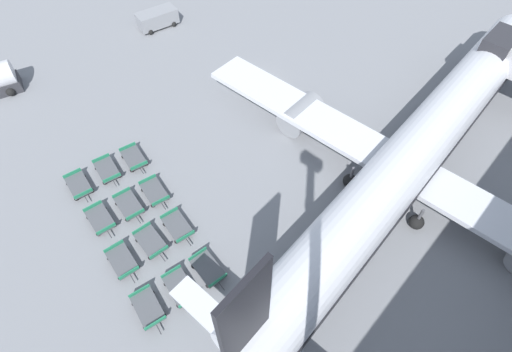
# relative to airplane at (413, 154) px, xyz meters

# --- Properties ---
(ground_plane) EXTENTS (500.00, 500.00, 0.00)m
(ground_plane) POSITION_rel_airplane_xyz_m (-17.34, 0.80, -3.14)
(ground_plane) COLOR gray
(airplane) EXTENTS (39.64, 46.69, 12.82)m
(airplane) POSITION_rel_airplane_xyz_m (0.00, 0.00, 0.00)
(airplane) COLOR silver
(airplane) RESTS_ON ground_plane
(service_van) EXTENTS (3.27, 5.05, 1.93)m
(service_van) POSITION_rel_airplane_xyz_m (-33.57, 0.53, -2.08)
(service_van) COLOR gray
(service_van) RESTS_ON ground_plane
(baggage_dolly_row_near_col_a) EXTENTS (3.46, 2.03, 0.92)m
(baggage_dolly_row_near_col_a) POSITION_rel_airplane_xyz_m (-19.11, -19.26, -2.67)
(baggage_dolly_row_near_col_a) COLOR #515459
(baggage_dolly_row_near_col_a) RESTS_ON ground_plane
(baggage_dolly_row_near_col_b) EXTENTS (3.45, 1.97, 0.92)m
(baggage_dolly_row_near_col_b) POSITION_rel_airplane_xyz_m (-14.99, -19.91, -2.67)
(baggage_dolly_row_near_col_b) COLOR #515459
(baggage_dolly_row_near_col_b) RESTS_ON ground_plane
(baggage_dolly_row_near_col_c) EXTENTS (3.46, 1.99, 0.92)m
(baggage_dolly_row_near_col_c) POSITION_rel_airplane_xyz_m (-10.80, -20.84, -2.67)
(baggage_dolly_row_near_col_c) COLOR #515459
(baggage_dolly_row_near_col_c) RESTS_ON ground_plane
(baggage_dolly_row_near_col_d) EXTENTS (3.46, 2.11, 0.92)m
(baggage_dolly_row_near_col_d) POSITION_rel_airplane_xyz_m (-6.68, -21.68, -2.67)
(baggage_dolly_row_near_col_d) COLOR #515459
(baggage_dolly_row_near_col_d) RESTS_ON ground_plane
(baggage_dolly_row_mid_a_col_a) EXTENTS (3.46, 2.10, 0.92)m
(baggage_dolly_row_mid_a_col_a) POSITION_rel_airplane_xyz_m (-18.77, -16.72, -2.67)
(baggage_dolly_row_mid_a_col_a) COLOR #515459
(baggage_dolly_row_mid_a_col_a) RESTS_ON ground_plane
(baggage_dolly_row_mid_a_col_b) EXTENTS (3.46, 2.00, 0.92)m
(baggage_dolly_row_mid_a_col_b) POSITION_rel_airplane_xyz_m (-14.43, -17.61, -2.67)
(baggage_dolly_row_mid_a_col_b) COLOR #515459
(baggage_dolly_row_mid_a_col_b) RESTS_ON ground_plane
(baggage_dolly_row_mid_a_col_c) EXTENTS (3.44, 1.90, 0.92)m
(baggage_dolly_row_mid_a_col_c) POSITION_rel_airplane_xyz_m (-10.53, -18.45, -2.67)
(baggage_dolly_row_mid_a_col_c) COLOR #515459
(baggage_dolly_row_mid_a_col_c) RESTS_ON ground_plane
(baggage_dolly_row_mid_a_col_d) EXTENTS (3.46, 2.05, 0.92)m
(baggage_dolly_row_mid_a_col_d) POSITION_rel_airplane_xyz_m (-6.20, -19.28, -2.67)
(baggage_dolly_row_mid_a_col_d) COLOR #515459
(baggage_dolly_row_mid_a_col_d) RESTS_ON ground_plane
(baggage_dolly_row_mid_b_col_a) EXTENTS (3.46, 2.11, 0.92)m
(baggage_dolly_row_mid_b_col_a) POSITION_rel_airplane_xyz_m (-18.19, -14.36, -2.67)
(baggage_dolly_row_mid_b_col_a) COLOR #515459
(baggage_dolly_row_mid_b_col_a) RESTS_ON ground_plane
(baggage_dolly_row_mid_b_col_b) EXTENTS (3.46, 2.10, 0.92)m
(baggage_dolly_row_mid_b_col_b) POSITION_rel_airplane_xyz_m (-13.98, -15.39, -2.67)
(baggage_dolly_row_mid_b_col_b) COLOR #515459
(baggage_dolly_row_mid_b_col_b) RESTS_ON ground_plane
(baggage_dolly_row_mid_b_col_c) EXTENTS (3.46, 2.03, 0.92)m
(baggage_dolly_row_mid_b_col_c) POSITION_rel_airplane_xyz_m (-10.09, -16.22, -2.67)
(baggage_dolly_row_mid_b_col_c) COLOR #515459
(baggage_dolly_row_mid_b_col_c) RESTS_ON ground_plane
(baggage_dolly_row_mid_b_col_d) EXTENTS (3.45, 1.93, 0.92)m
(baggage_dolly_row_mid_b_col_d) POSITION_rel_airplane_xyz_m (-5.83, -17.01, -2.67)
(baggage_dolly_row_mid_b_col_d) COLOR #515459
(baggage_dolly_row_mid_b_col_d) RESTS_ON ground_plane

